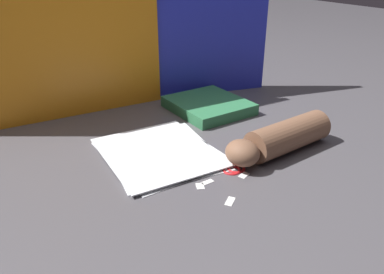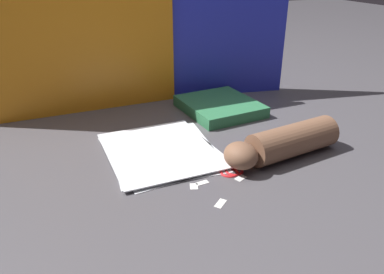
% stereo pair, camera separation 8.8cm
% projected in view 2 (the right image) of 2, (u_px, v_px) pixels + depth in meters
% --- Properties ---
extents(ground_plane, '(6.00, 6.00, 0.00)m').
position_uv_depth(ground_plane, '(191.00, 152.00, 0.94)').
color(ground_plane, '#4C494F').
extents(backdrop_panel_left, '(0.59, 0.04, 0.58)m').
position_uv_depth(backdrop_panel_left, '(75.00, 16.00, 1.07)').
color(backdrop_panel_left, orange).
rests_on(backdrop_panel_left, ground_plane).
extents(backdrop_panel_center, '(0.53, 0.11, 0.50)m').
position_uv_depth(backdrop_panel_center, '(210.00, 22.00, 1.23)').
color(backdrop_panel_center, '#2833D1').
rests_on(backdrop_panel_center, ground_plane).
extents(paper_stack, '(0.28, 0.32, 0.01)m').
position_uv_depth(paper_stack, '(162.00, 150.00, 0.94)').
color(paper_stack, white).
rests_on(paper_stack, ground_plane).
extents(book_closed, '(0.23, 0.26, 0.03)m').
position_uv_depth(book_closed, '(220.00, 106.00, 1.18)').
color(book_closed, '#2D7247').
rests_on(book_closed, ground_plane).
extents(scissors, '(0.09, 0.16, 0.01)m').
position_uv_depth(scissors, '(224.00, 164.00, 0.87)').
color(scissors, silver).
rests_on(scissors, ground_plane).
extents(hand_forearm, '(0.32, 0.12, 0.08)m').
position_uv_depth(hand_forearm, '(283.00, 143.00, 0.89)').
color(hand_forearm, brown).
rests_on(hand_forearm, ground_plane).
extents(paper_scrap_near, '(0.03, 0.02, 0.00)m').
position_uv_depth(paper_scrap_near, '(202.00, 183.00, 0.81)').
color(paper_scrap_near, white).
rests_on(paper_scrap_near, ground_plane).
extents(paper_scrap_mid, '(0.03, 0.03, 0.00)m').
position_uv_depth(paper_scrap_mid, '(220.00, 203.00, 0.74)').
color(paper_scrap_mid, white).
rests_on(paper_scrap_mid, ground_plane).
extents(paper_scrap_far, '(0.02, 0.03, 0.00)m').
position_uv_depth(paper_scrap_far, '(194.00, 186.00, 0.79)').
color(paper_scrap_far, white).
rests_on(paper_scrap_far, ground_plane).
extents(paper_scrap_side, '(0.03, 0.03, 0.00)m').
position_uv_depth(paper_scrap_side, '(241.00, 178.00, 0.83)').
color(paper_scrap_side, white).
rests_on(paper_scrap_side, ground_plane).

